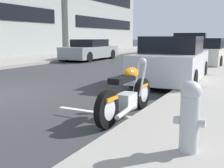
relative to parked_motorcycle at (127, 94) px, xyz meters
name	(u,v)px	position (x,y,z in m)	size (l,w,h in m)	color
sidewalk_far_curb	(62,56)	(12.00, 10.65, -0.36)	(120.00, 5.00, 0.14)	gray
parking_stall_stripe	(106,113)	(0.00, 0.45, -0.42)	(0.12, 2.20, 0.01)	silver
parked_motorcycle	(127,94)	(0.00, 0.00, 0.00)	(2.11, 0.62, 1.11)	black
parked_car_near_corner	(173,61)	(4.26, 0.30, 0.27)	(4.20, 2.05, 1.49)	silver
parked_car_far_down_curb	(208,52)	(10.58, 0.14, 0.25)	(4.47, 2.06, 1.41)	beige
parked_car_at_intersection	(219,49)	(15.94, 0.14, 0.22)	(4.13, 1.99, 1.36)	gray
crossing_truck	(190,40)	(32.39, 5.56, 0.60)	(2.25, 5.60, 1.98)	maroon
car_opposite_curb	(90,50)	(10.70, 7.40, 0.20)	(4.68, 1.87, 1.32)	gray
fire_hydrant	(190,115)	(-1.42, -1.42, 0.16)	(0.24, 0.36, 0.84)	#B7B7BC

